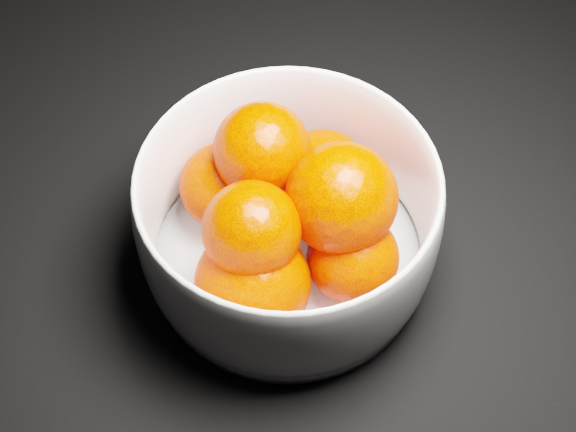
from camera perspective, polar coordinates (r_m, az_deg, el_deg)
bowl at (r=0.62m, az=-0.00°, el=-0.31°), size 0.24×0.24×0.11m
orange_pile at (r=0.61m, az=-0.10°, el=0.08°), size 0.18×0.18×0.13m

